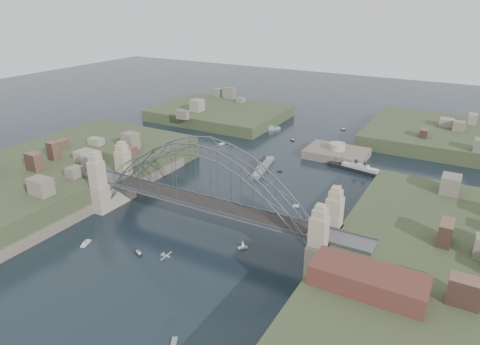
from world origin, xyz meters
name	(u,v)px	position (x,y,z in m)	size (l,w,h in m)	color
ground	(205,232)	(0.00, 0.00, 0.00)	(500.00, 500.00, 0.00)	black
bridge	(204,188)	(0.00, 0.00, 12.32)	(84.00, 13.80, 24.60)	#505053
shore_west	(54,181)	(-57.32, 0.00, 1.97)	(50.50, 90.00, 12.00)	#354024
shore_east	(450,297)	(57.32, 0.00, 1.97)	(50.50, 90.00, 12.00)	#354024
headland_nw	(220,117)	(-55.00, 95.00, 0.50)	(60.00, 45.00, 9.00)	#354024
headland_ne	(457,142)	(50.00, 110.00, 0.75)	(70.00, 55.00, 9.50)	#354024
fort_island	(336,158)	(12.00, 70.00, -0.34)	(22.00, 16.00, 9.40)	#60574B
wharf_shed	(368,280)	(44.00, -14.00, 10.00)	(20.00, 8.00, 4.00)	#592D26
naval_cruiser_near	(263,167)	(-6.46, 45.82, 0.91)	(5.97, 19.78, 5.89)	gray
naval_cruiser_far	(265,129)	(-26.63, 87.69, 0.74)	(11.12, 11.62, 4.77)	gray
ocean_liner	(360,170)	(23.62, 59.47, 0.88)	(23.22, 7.07, 5.65)	black
aeroplane	(165,256)	(6.50, -23.58, 8.39)	(1.84, 3.49, 0.51)	#A4A6AA
small_boat_a	(179,190)	(-21.18, 16.92, 0.15)	(1.48, 2.31, 0.45)	#BBBCB7
small_boat_b	(296,206)	(14.79, 24.58, 0.29)	(2.05, 1.25, 1.43)	#BBBCB7
small_boat_c	(139,253)	(-7.85, -16.40, 0.28)	(2.73, 1.91, 1.43)	#BBBCB7
small_boat_d	(340,187)	(21.68, 43.85, 0.29)	(0.81, 2.33, 1.43)	#BBBCB7
small_boat_e	(221,144)	(-32.97, 60.82, 0.28)	(2.04, 3.91, 1.43)	#BBBCB7
small_boat_f	(280,171)	(-0.31, 46.30, 0.15)	(1.66, 0.64, 0.45)	#BBBCB7
small_boat_g	(174,344)	(16.72, -34.93, 0.15)	(2.19, 3.00, 0.45)	#BBBCB7
small_boat_h	(293,140)	(-9.89, 79.88, 0.29)	(1.98, 1.14, 1.43)	#BBBCB7
small_boat_i	(348,243)	(33.55, 12.24, 0.15)	(1.15, 2.58, 0.45)	#BBBCB7
small_boat_j	(86,243)	(-22.06, -19.40, 0.28)	(2.08, 3.47, 1.43)	#BBBCB7
small_boat_k	(343,129)	(3.69, 105.33, 0.29)	(2.25, 1.20, 1.43)	#BBBCB7
small_boat_l	(152,169)	(-40.03, 26.65, 0.15)	(1.36, 2.80, 0.45)	#BBBCB7
small_boat_m	(243,245)	(12.16, -2.13, 0.87)	(2.25, 2.22, 2.38)	#BBBCB7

